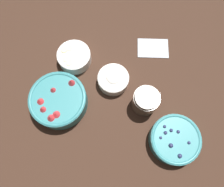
# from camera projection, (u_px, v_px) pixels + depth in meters

# --- Properties ---
(ground_plane) EXTENTS (4.00, 4.00, 0.00)m
(ground_plane) POSITION_uv_depth(u_px,v_px,m) (99.00, 99.00, 0.86)
(ground_plane) COLOR #382319
(bowl_strawberries) EXTENTS (0.21, 0.21, 0.09)m
(bowl_strawberries) POSITION_uv_depth(u_px,v_px,m) (58.00, 100.00, 0.82)
(bowl_strawberries) COLOR teal
(bowl_strawberries) RESTS_ON ground_plane
(bowl_blueberries) EXTENTS (0.18, 0.18, 0.06)m
(bowl_blueberries) POSITION_uv_depth(u_px,v_px,m) (175.00, 140.00, 0.78)
(bowl_blueberries) COLOR teal
(bowl_blueberries) RESTS_ON ground_plane
(bowl_bananas) EXTENTS (0.13, 0.13, 0.05)m
(bowl_bananas) POSITION_uv_depth(u_px,v_px,m) (74.00, 57.00, 0.88)
(bowl_bananas) COLOR white
(bowl_bananas) RESTS_ON ground_plane
(bowl_cream) EXTENTS (0.12, 0.12, 0.06)m
(bowl_cream) POSITION_uv_depth(u_px,v_px,m) (113.00, 79.00, 0.86)
(bowl_cream) COLOR silver
(bowl_cream) RESTS_ON ground_plane
(jar_chocolate) EXTENTS (0.10, 0.10, 0.10)m
(jar_chocolate) POSITION_uv_depth(u_px,v_px,m) (145.00, 101.00, 0.81)
(jar_chocolate) COLOR brown
(jar_chocolate) RESTS_ON ground_plane
(napkin) EXTENTS (0.14, 0.10, 0.01)m
(napkin) POSITION_uv_depth(u_px,v_px,m) (153.00, 48.00, 0.93)
(napkin) COLOR #B2BCC6
(napkin) RESTS_ON ground_plane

